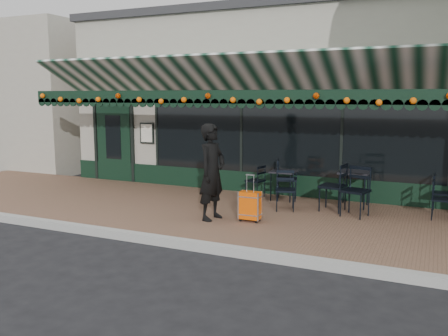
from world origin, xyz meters
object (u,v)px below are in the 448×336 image
at_px(cafe_table_a, 354,175).
at_px(chair_b_front, 285,190).
at_px(cafe_table_b, 284,174).
at_px(chair_a_extra, 442,200).
at_px(chair_a_left, 333,187).
at_px(chair_a_right, 443,194).
at_px(chair_b_left, 255,181).
at_px(chair_b_right, 287,180).
at_px(woman, 212,172).
at_px(suitcase, 250,206).
at_px(chair_a_front, 355,191).

distance_m(cafe_table_a, chair_b_front, 1.55).
relative_size(cafe_table_b, chair_a_extra, 0.87).
bearing_deg(cafe_table_a, chair_a_left, -120.21).
height_order(chair_a_left, chair_a_right, chair_a_left).
distance_m(cafe_table_b, chair_b_left, 0.71).
bearing_deg(chair_b_front, cafe_table_b, 91.07).
relative_size(cafe_table_a, chair_b_front, 0.92).
height_order(cafe_table_a, chair_b_right, chair_b_right).
relative_size(woman, chair_b_left, 2.39).
bearing_deg(chair_b_front, woman, -148.01).
distance_m(cafe_table_b, chair_a_right, 3.28).
relative_size(cafe_table_b, chair_b_right, 0.71).
xyz_separation_m(suitcase, chair_a_left, (1.23, 1.47, 0.20)).
bearing_deg(cafe_table_a, chair_a_front, -79.10).
distance_m(woman, chair_a_left, 2.56).
relative_size(cafe_table_b, chair_a_front, 0.67).
bearing_deg(chair_b_left, chair_a_right, 104.70).
bearing_deg(chair_b_left, cafe_table_b, 102.40).
bearing_deg(chair_b_right, chair_b_front, 179.15).
distance_m(chair_a_left, chair_a_front, 0.56).
xyz_separation_m(woman, cafe_table_b, (0.73, 2.20, -0.31)).
height_order(woman, chair_b_right, woman).
distance_m(cafe_table_b, chair_a_front, 1.92).
bearing_deg(chair_a_right, woman, 122.91).
height_order(chair_a_left, chair_a_front, chair_a_left).
bearing_deg(chair_b_right, cafe_table_b, 75.04).
bearing_deg(chair_a_left, suitcase, -32.88).
distance_m(chair_a_front, chair_a_extra, 1.60).
height_order(chair_b_right, chair_b_front, chair_b_right).
bearing_deg(cafe_table_a, chair_b_left, 179.50).
bearing_deg(chair_a_left, cafe_table_b, -108.44).
xyz_separation_m(cafe_table_a, chair_a_right, (1.72, 0.19, -0.29)).
distance_m(cafe_table_a, chair_a_extra, 1.78).
xyz_separation_m(chair_a_front, chair_a_extra, (1.54, 0.42, -0.11)).
bearing_deg(chair_b_right, chair_a_right, -102.81).
relative_size(chair_a_left, chair_a_right, 1.29).
relative_size(woman, cafe_table_a, 2.41).
distance_m(cafe_table_a, chair_a_left, 0.68).
distance_m(woman, chair_b_front, 1.72).
xyz_separation_m(woman, cafe_table_a, (2.28, 2.18, -0.23)).
distance_m(cafe_table_b, chair_a_extra, 3.29).
height_order(chair_a_left, chair_a_extra, chair_a_left).
relative_size(chair_a_right, chair_b_left, 1.01).
xyz_separation_m(suitcase, chair_b_right, (0.09, 2.06, 0.17)).
bearing_deg(chair_a_right, cafe_table_a, 98.46).
height_order(chair_a_right, chair_b_front, chair_b_front).
bearing_deg(cafe_table_a, chair_b_right, 179.15).
bearing_deg(chair_b_right, chair_a_front, -133.53).
height_order(woman, chair_a_left, woman).
relative_size(chair_a_left, chair_b_left, 1.31).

